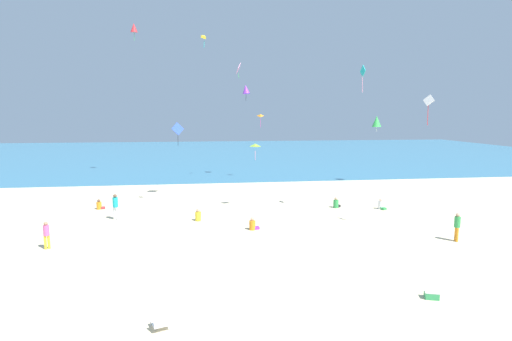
{
  "coord_description": "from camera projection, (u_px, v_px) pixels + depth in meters",
  "views": [
    {
      "loc": [
        -2.63,
        -14.44,
        6.57
      ],
      "look_at": [
        0.0,
        5.66,
        3.69
      ],
      "focal_mm": 27.63,
      "sensor_mm": 36.0,
      "label": 1
    }
  ],
  "objects": [
    {
      "name": "kite_lime",
      "position": [
        255.0,
        145.0,
        27.19
      ],
      "size": [
        0.68,
        0.58,
        1.18
      ],
      "rotation": [
        0.0,
        0.0,
        6.02
      ],
      "color": "#99DB33"
    },
    {
      "name": "ocean_water",
      "position": [
        220.0,
        153.0,
        67.61
      ],
      "size": [
        120.0,
        60.0,
        0.05
      ],
      "primitive_type": "cube",
      "color": "teal",
      "rests_on": "ground_plane"
    },
    {
      "name": "kite_green",
      "position": [
        377.0,
        121.0,
        36.96
      ],
      "size": [
        1.21,
        1.21,
        1.46
      ],
      "rotation": [
        0.0,
        0.0,
        3.92
      ],
      "color": "green"
    },
    {
      "name": "kite_red",
      "position": [
        134.0,
        28.0,
        40.44
      ],
      "size": [
        0.83,
        0.9,
        1.74
      ],
      "rotation": [
        0.0,
        0.0,
        3.28
      ],
      "color": "red"
    },
    {
      "name": "person_3",
      "position": [
        115.0,
        205.0,
        24.75
      ],
      "size": [
        0.4,
        0.4,
        1.63
      ],
      "rotation": [
        0.0,
        0.0,
        4.43
      ],
      "color": "white",
      "rests_on": "ground_plane"
    },
    {
      "name": "person_4",
      "position": [
        46.0,
        233.0,
        19.32
      ],
      "size": [
        0.37,
        0.37,
        1.38
      ],
      "rotation": [
        0.0,
        0.0,
        5.2
      ],
      "color": "yellow",
      "rests_on": "ground_plane"
    },
    {
      "name": "kite_orange",
      "position": [
        260.0,
        115.0,
        39.39
      ],
      "size": [
        0.58,
        0.48,
        1.43
      ],
      "rotation": [
        0.0,
        0.0,
        6.16
      ],
      "color": "orange"
    },
    {
      "name": "cooler_box",
      "position": [
        432.0,
        295.0,
        14.16
      ],
      "size": [
        0.57,
        0.47,
        0.28
      ],
      "rotation": [
        0.0,
        0.0,
        2.83
      ],
      "color": "#339956",
      "rests_on": "ground_plane"
    },
    {
      "name": "kite_pink",
      "position": [
        239.0,
        69.0,
        38.19
      ],
      "size": [
        0.48,
        1.14,
        1.49
      ],
      "rotation": [
        0.0,
        0.0,
        4.11
      ],
      "color": "pink"
    },
    {
      "name": "kite_white",
      "position": [
        429.0,
        102.0,
        20.99
      ],
      "size": [
        0.37,
        0.57,
        1.63
      ],
      "rotation": [
        0.0,
        0.0,
        4.92
      ],
      "color": "white"
    },
    {
      "name": "person_2",
      "position": [
        381.0,
        205.0,
        27.59
      ],
      "size": [
        0.52,
        0.68,
        0.76
      ],
      "rotation": [
        0.0,
        0.0,
        5.09
      ],
      "color": "white",
      "rests_on": "ground_plane"
    },
    {
      "name": "person_7",
      "position": [
        253.0,
        225.0,
        22.64
      ],
      "size": [
        0.65,
        0.48,
        0.74
      ],
      "rotation": [
        0.0,
        0.0,
        0.32
      ],
      "color": "orange",
      "rests_on": "ground_plane"
    },
    {
      "name": "kite_purple",
      "position": [
        246.0,
        89.0,
        40.2
      ],
      "size": [
        1.1,
        1.06,
        1.67
      ],
      "rotation": [
        0.0,
        0.0,
        4.22
      ],
      "color": "purple"
    },
    {
      "name": "person_5",
      "position": [
        100.0,
        206.0,
        27.57
      ],
      "size": [
        0.61,
        0.42,
        0.71
      ],
      "rotation": [
        0.0,
        0.0,
        0.23
      ],
      "color": "orange",
      "rests_on": "ground_plane"
    },
    {
      "name": "person_1",
      "position": [
        457.0,
        225.0,
        20.5
      ],
      "size": [
        0.36,
        0.36,
        1.51
      ],
      "rotation": [
        0.0,
        0.0,
        6.06
      ],
      "color": "orange",
      "rests_on": "ground_plane"
    },
    {
      "name": "ground_plane",
      "position": [
        247.0,
        218.0,
        25.25
      ],
      "size": [
        120.0,
        120.0,
        0.0
      ],
      "primitive_type": "plane",
      "color": "beige"
    },
    {
      "name": "person_0",
      "position": [
        199.0,
        216.0,
        24.59
      ],
      "size": [
        0.68,
        0.62,
        0.77
      ],
      "rotation": [
        0.0,
        0.0,
        0.64
      ],
      "color": "yellow",
      "rests_on": "ground_plane"
    },
    {
      "name": "kite_yellow",
      "position": [
        204.0,
        37.0,
        25.26
      ],
      "size": [
        0.51,
        0.53,
        0.85
      ],
      "rotation": [
        0.0,
        0.0,
        2.17
      ],
      "color": "yellow"
    },
    {
      "name": "kite_teal",
      "position": [
        363.0,
        72.0,
        24.75
      ],
      "size": [
        0.08,
        0.75,
        1.69
      ],
      "rotation": [
        0.0,
        0.0,
        4.76
      ],
      "color": "#1EADAD"
    },
    {
      "name": "beach_chair_near_camera",
      "position": [
        161.0,
        321.0,
        12.12
      ],
      "size": [
        0.69,
        0.76,
        0.55
      ],
      "rotation": [
        0.0,
        0.0,
        1.91
      ],
      "color": "white",
      "rests_on": "ground_plane"
    },
    {
      "name": "person_6",
      "position": [
        336.0,
        204.0,
        28.03
      ],
      "size": [
        0.67,
        0.64,
        0.77
      ],
      "rotation": [
        0.0,
        0.0,
        0.69
      ],
      "color": "green",
      "rests_on": "ground_plane"
    },
    {
      "name": "kite_blue",
      "position": [
        178.0,
        129.0,
        31.03
      ],
      "size": [
        0.93,
        0.56,
        1.84
      ],
      "rotation": [
        0.0,
        0.0,
        0.22
      ],
      "color": "blue"
    }
  ]
}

